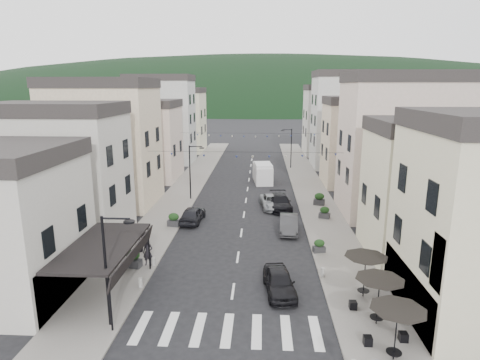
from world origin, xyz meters
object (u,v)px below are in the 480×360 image
object	(u,v)px
parked_car_b	(289,224)
parked_car_c	(272,202)
parked_car_a	(279,282)
parked_car_d	(280,202)
pedestrian_b	(144,241)
delivery_van	(263,173)
parked_car_e	(193,214)
pedestrian_a	(148,252)

from	to	relation	value
parked_car_b	parked_car_c	bearing A→B (deg)	103.38
parked_car_a	parked_car_b	world-z (taller)	parked_car_a
parked_car_d	parked_car_c	bearing A→B (deg)	158.15
parked_car_b	pedestrian_b	size ratio (longest dim) A/B	2.24
delivery_van	parked_car_e	bearing A→B (deg)	-117.99
parked_car_d	pedestrian_a	world-z (taller)	pedestrian_a
parked_car_a	parked_car_c	xyz separation A→B (m)	(0.00, 17.31, -0.05)
parked_car_b	delivery_van	bearing A→B (deg)	100.04
parked_car_a	pedestrian_b	distance (m)	10.99
parked_car_c	parked_car_b	bearing A→B (deg)	-87.10
parked_car_b	parked_car_e	bearing A→B (deg)	169.58
parked_car_a	parked_car_e	xyz separation A→B (m)	(-7.40, 12.59, 0.02)
parked_car_e	parked_car_b	bearing A→B (deg)	170.81
parked_car_c	delivery_van	world-z (taller)	delivery_van
parked_car_d	parked_car_e	world-z (taller)	parked_car_e
parked_car_e	parked_car_d	bearing A→B (deg)	-147.01
delivery_van	pedestrian_a	xyz separation A→B (m)	(-7.88, -25.75, -0.18)
parked_car_a	parked_car_b	xyz separation A→B (m)	(1.23, 10.51, -0.00)
delivery_van	pedestrian_b	bearing A→B (deg)	-116.66
parked_car_b	pedestrian_a	distance (m)	12.54
parked_car_b	pedestrian_a	size ratio (longest dim) A/B	2.26
parked_car_c	delivery_van	size ratio (longest dim) A/B	0.86
pedestrian_b	parked_car_c	bearing A→B (deg)	63.90
parked_car_a	pedestrian_a	distance (m)	9.40
parked_car_a	pedestrian_a	world-z (taller)	pedestrian_a
parked_car_a	parked_car_d	size ratio (longest dim) A/B	0.84
parked_car_e	pedestrian_b	xyz separation A→B (m)	(-2.33, -7.50, 0.35)
parked_car_e	pedestrian_a	world-z (taller)	pedestrian_a
parked_car_c	parked_car_e	size ratio (longest dim) A/B	1.11
parked_car_a	parked_car_e	bearing A→B (deg)	113.37
parked_car_c	pedestrian_a	world-z (taller)	pedestrian_a
parked_car_b	parked_car_e	world-z (taller)	parked_car_e
parked_car_b	pedestrian_b	bearing A→B (deg)	-150.56
delivery_van	parked_car_a	bearing A→B (deg)	-94.48
pedestrian_a	pedestrian_b	xyz separation A→B (m)	(-0.86, 2.00, 0.01)
pedestrian_a	delivery_van	bearing A→B (deg)	76.75
parked_car_a	parked_car_b	size ratio (longest dim) A/B	0.97
parked_car_c	pedestrian_b	world-z (taller)	pedestrian_b
delivery_van	parked_car_c	bearing A→B (deg)	-91.54
pedestrian_a	parked_car_a	bearing A→B (deg)	-15.39
parked_car_a	parked_car_c	world-z (taller)	parked_car_a
parked_car_e	parked_car_a	bearing A→B (deg)	124.81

